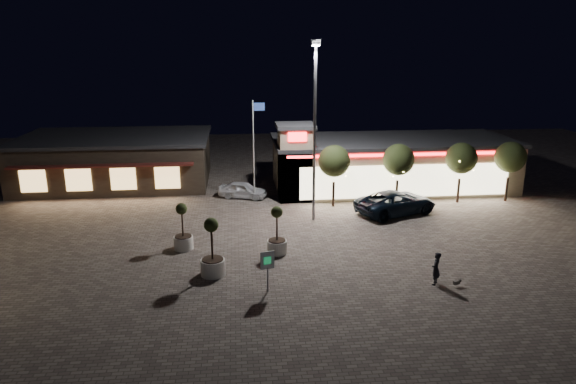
{
  "coord_description": "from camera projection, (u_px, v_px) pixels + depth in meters",
  "views": [
    {
      "loc": [
        -3.35,
        -26.29,
        12.08
      ],
      "look_at": [
        -0.03,
        6.0,
        2.7
      ],
      "focal_mm": 32.0,
      "sensor_mm": 36.0,
      "label": 1
    }
  ],
  "objects": [
    {
      "name": "string_tree_b",
      "position": [
        399.0,
        160.0,
        39.22
      ],
      "size": [
        2.42,
        2.42,
        4.79
      ],
      "color": "#332319",
      "rests_on": "ground"
    },
    {
      "name": "planter_left",
      "position": [
        183.0,
        235.0,
        31.2
      ],
      "size": [
        1.19,
        1.19,
        2.92
      ],
      "color": "silver",
      "rests_on": "ground"
    },
    {
      "name": "ground",
      "position": [
        299.0,
        267.0,
        28.81
      ],
      "size": [
        90.0,
        90.0,
        0.0
      ],
      "primitive_type": "plane",
      "color": "#71655B",
      "rests_on": "ground"
    },
    {
      "name": "retail_building",
      "position": [
        386.0,
        163.0,
        44.24
      ],
      "size": [
        20.4,
        8.4,
        6.1
      ],
      "color": "tan",
      "rests_on": "ground"
    },
    {
      "name": "pedestrian",
      "position": [
        436.0,
        269.0,
        26.57
      ],
      "size": [
        0.71,
        0.77,
        1.77
      ],
      "primitive_type": "imported",
      "rotation": [
        0.0,
        0.0,
        -2.15
      ],
      "color": "black",
      "rests_on": "ground"
    },
    {
      "name": "string_tree_a",
      "position": [
        334.0,
        161.0,
        38.73
      ],
      "size": [
        2.42,
        2.42,
        4.79
      ],
      "color": "#332319",
      "rests_on": "ground"
    },
    {
      "name": "white_sedan",
      "position": [
        243.0,
        190.0,
        41.72
      ],
      "size": [
        4.21,
        2.79,
        1.33
      ],
      "primitive_type": "imported",
      "rotation": [
        0.0,
        0.0,
        1.23
      ],
      "color": "silver",
      "rests_on": "ground"
    },
    {
      "name": "floodlight_pole",
      "position": [
        315.0,
        122.0,
        34.7
      ],
      "size": [
        0.6,
        0.4,
        12.38
      ],
      "color": "gray",
      "rests_on": "ground"
    },
    {
      "name": "flagpole",
      "position": [
        255.0,
        142.0,
        39.73
      ],
      "size": [
        0.95,
        0.1,
        8.0
      ],
      "color": "white",
      "rests_on": "ground"
    },
    {
      "name": "string_tree_c",
      "position": [
        461.0,
        158.0,
        39.71
      ],
      "size": [
        2.42,
        2.42,
        4.79
      ],
      "color": "#332319",
      "rests_on": "ground"
    },
    {
      "name": "planter_mid",
      "position": [
        213.0,
        258.0,
        27.62
      ],
      "size": [
        1.33,
        1.33,
        3.28
      ],
      "color": "silver",
      "rests_on": "ground"
    },
    {
      "name": "planter_right",
      "position": [
        277.0,
        239.0,
        30.55
      ],
      "size": [
        1.2,
        1.2,
        2.94
      ],
      "color": "silver",
      "rests_on": "ground"
    },
    {
      "name": "pickup_truck",
      "position": [
        396.0,
        202.0,
        37.78
      ],
      "size": [
        6.83,
        4.97,
        1.73
      ],
      "primitive_type": "imported",
      "rotation": [
        0.0,
        0.0,
        1.95
      ],
      "color": "black",
      "rests_on": "ground"
    },
    {
      "name": "restaurant_building",
      "position": [
        117.0,
        159.0,
        45.92
      ],
      "size": [
        16.4,
        11.0,
        4.3
      ],
      "color": "#382D23",
      "rests_on": "ground"
    },
    {
      "name": "valet_sign",
      "position": [
        267.0,
        264.0,
        25.6
      ],
      "size": [
        0.71,
        0.25,
        2.18
      ],
      "color": "gray",
      "rests_on": "ground"
    },
    {
      "name": "dog",
      "position": [
        458.0,
        282.0,
        26.5
      ],
      "size": [
        0.48,
        0.27,
        0.26
      ],
      "color": "#59514C",
      "rests_on": "ground"
    },
    {
      "name": "string_tree_d",
      "position": [
        510.0,
        157.0,
        40.1
      ],
      "size": [
        2.42,
        2.42,
        4.79
      ],
      "color": "#332319",
      "rests_on": "ground"
    }
  ]
}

